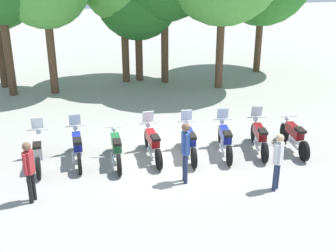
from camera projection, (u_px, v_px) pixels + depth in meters
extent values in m
plane|color=#9E9B93|center=(172.00, 158.00, 13.87)|extent=(80.00, 80.00, 0.00)
cylinder|color=black|center=(40.00, 146.00, 13.92)|extent=(0.10, 0.64, 0.64)
cylinder|color=black|center=(38.00, 168.00, 12.52)|extent=(0.10, 0.64, 0.64)
cube|color=silver|center=(39.00, 137.00, 13.79)|extent=(0.12, 0.36, 0.04)
cube|color=silver|center=(38.00, 146.00, 13.13)|extent=(0.26, 0.95, 0.30)
cube|color=silver|center=(39.00, 154.00, 13.19)|extent=(0.22, 0.40, 0.24)
cube|color=black|center=(37.00, 145.00, 12.70)|extent=(0.24, 0.44, 0.08)
cylinder|color=silver|center=(39.00, 138.00, 13.72)|extent=(0.05, 0.23, 0.64)
cylinder|color=silver|center=(38.00, 130.00, 13.52)|extent=(0.62, 0.04, 0.04)
sphere|color=silver|center=(38.00, 132.00, 13.68)|extent=(0.16, 0.16, 0.16)
cylinder|color=silver|center=(33.00, 161.00, 12.91)|extent=(0.07, 0.70, 0.07)
cube|color=silver|center=(37.00, 123.00, 13.49)|extent=(0.36, 0.13, 0.39)
cylinder|color=black|center=(77.00, 143.00, 14.20)|extent=(0.11, 0.64, 0.64)
cylinder|color=black|center=(80.00, 163.00, 12.80)|extent=(0.11, 0.64, 0.64)
cube|color=silver|center=(76.00, 133.00, 14.07)|extent=(0.12, 0.36, 0.04)
cube|color=navy|center=(77.00, 141.00, 13.42)|extent=(0.27, 0.95, 0.30)
cube|color=silver|center=(78.00, 150.00, 13.47)|extent=(0.22, 0.40, 0.24)
cube|color=black|center=(77.00, 141.00, 12.99)|extent=(0.25, 0.44, 0.08)
cylinder|color=silver|center=(76.00, 135.00, 14.00)|extent=(0.05, 0.23, 0.64)
cylinder|color=silver|center=(75.00, 126.00, 13.79)|extent=(0.62, 0.04, 0.04)
sphere|color=silver|center=(75.00, 128.00, 13.96)|extent=(0.16, 0.16, 0.16)
cylinder|color=silver|center=(73.00, 157.00, 13.19)|extent=(0.08, 0.70, 0.07)
cube|color=silver|center=(75.00, 120.00, 13.77)|extent=(0.36, 0.14, 0.39)
cylinder|color=black|center=(115.00, 144.00, 14.13)|extent=(0.12, 0.64, 0.64)
cylinder|color=black|center=(119.00, 165.00, 12.72)|extent=(0.12, 0.64, 0.64)
cube|color=silver|center=(114.00, 134.00, 14.00)|extent=(0.13, 0.36, 0.04)
cube|color=#1E6033|center=(116.00, 143.00, 13.34)|extent=(0.30, 0.96, 0.30)
cube|color=silver|center=(117.00, 151.00, 13.39)|extent=(0.24, 0.41, 0.24)
cube|color=black|center=(117.00, 142.00, 12.90)|extent=(0.26, 0.45, 0.08)
cylinder|color=silver|center=(114.00, 136.00, 13.93)|extent=(0.06, 0.23, 0.64)
cylinder|color=silver|center=(114.00, 127.00, 13.72)|extent=(0.62, 0.06, 0.04)
sphere|color=silver|center=(114.00, 129.00, 13.89)|extent=(0.17, 0.17, 0.16)
cylinder|color=silver|center=(112.00, 158.00, 13.11)|extent=(0.10, 0.70, 0.07)
cylinder|color=black|center=(148.00, 139.00, 14.44)|extent=(0.11, 0.64, 0.64)
cylinder|color=black|center=(159.00, 159.00, 13.05)|extent=(0.11, 0.64, 0.64)
cube|color=silver|center=(148.00, 130.00, 14.31)|extent=(0.13, 0.36, 0.04)
cube|color=red|center=(152.00, 138.00, 13.66)|extent=(0.28, 0.96, 0.30)
cube|color=silver|center=(153.00, 147.00, 13.71)|extent=(0.23, 0.40, 0.24)
cube|color=black|center=(155.00, 137.00, 13.23)|extent=(0.25, 0.45, 0.08)
cylinder|color=silver|center=(148.00, 132.00, 14.24)|extent=(0.05, 0.23, 0.64)
cylinder|color=silver|center=(149.00, 123.00, 14.04)|extent=(0.62, 0.05, 0.04)
sphere|color=silver|center=(148.00, 125.00, 14.20)|extent=(0.16, 0.16, 0.16)
cylinder|color=silver|center=(150.00, 153.00, 13.43)|extent=(0.09, 0.70, 0.07)
cube|color=silver|center=(148.00, 117.00, 14.02)|extent=(0.36, 0.14, 0.39)
cylinder|color=black|center=(186.00, 138.00, 14.57)|extent=(0.17, 0.65, 0.64)
cylinder|color=black|center=(194.00, 158.00, 13.14)|extent=(0.17, 0.65, 0.64)
cube|color=silver|center=(186.00, 128.00, 14.45)|extent=(0.16, 0.37, 0.04)
cube|color=navy|center=(189.00, 137.00, 13.77)|extent=(0.36, 0.97, 0.30)
cube|color=silver|center=(190.00, 145.00, 13.83)|extent=(0.26, 0.42, 0.24)
cube|color=black|center=(192.00, 136.00, 13.34)|extent=(0.29, 0.46, 0.08)
cylinder|color=silver|center=(186.00, 130.00, 14.37)|extent=(0.07, 0.23, 0.64)
cylinder|color=silver|center=(187.00, 122.00, 14.16)|extent=(0.62, 0.10, 0.04)
sphere|color=silver|center=(186.00, 123.00, 14.33)|extent=(0.18, 0.18, 0.16)
cylinder|color=silver|center=(186.00, 151.00, 13.56)|extent=(0.15, 0.70, 0.07)
cube|color=silver|center=(187.00, 115.00, 14.15)|extent=(0.37, 0.17, 0.39)
cylinder|color=black|center=(221.00, 136.00, 14.74)|extent=(0.22, 0.65, 0.64)
cylinder|color=black|center=(229.00, 155.00, 13.30)|extent=(0.22, 0.65, 0.64)
cube|color=silver|center=(221.00, 126.00, 14.61)|extent=(0.18, 0.38, 0.04)
cube|color=navy|center=(225.00, 134.00, 13.94)|extent=(0.43, 0.98, 0.30)
cube|color=silver|center=(225.00, 143.00, 13.99)|extent=(0.29, 0.43, 0.24)
cube|color=black|center=(228.00, 134.00, 13.49)|extent=(0.32, 0.48, 0.08)
cylinder|color=silver|center=(222.00, 128.00, 14.54)|extent=(0.09, 0.23, 0.64)
cylinder|color=silver|center=(223.00, 120.00, 14.33)|extent=(0.62, 0.15, 0.04)
sphere|color=silver|center=(222.00, 122.00, 14.49)|extent=(0.19, 0.19, 0.16)
cylinder|color=silver|center=(222.00, 148.00, 13.73)|extent=(0.20, 0.70, 0.07)
cube|color=silver|center=(223.00, 113.00, 14.31)|extent=(0.38, 0.20, 0.39)
cylinder|color=black|center=(254.00, 133.00, 14.92)|extent=(0.23, 0.65, 0.64)
cylinder|color=black|center=(265.00, 153.00, 13.49)|extent=(0.23, 0.65, 0.64)
cube|color=silver|center=(255.00, 124.00, 14.80)|extent=(0.19, 0.38, 0.04)
cube|color=maroon|center=(260.00, 132.00, 14.12)|extent=(0.45, 0.98, 0.30)
cube|color=silver|center=(259.00, 140.00, 14.18)|extent=(0.30, 0.44, 0.24)
cube|color=black|center=(263.00, 131.00, 13.68)|extent=(0.32, 0.48, 0.08)
cylinder|color=silver|center=(255.00, 126.00, 14.72)|extent=(0.10, 0.23, 0.64)
cylinder|color=silver|center=(257.00, 117.00, 14.52)|extent=(0.61, 0.16, 0.04)
sphere|color=silver|center=(256.00, 119.00, 14.68)|extent=(0.19, 0.19, 0.16)
cylinder|color=silver|center=(256.00, 146.00, 13.92)|extent=(0.21, 0.70, 0.07)
cube|color=silver|center=(257.00, 111.00, 14.50)|extent=(0.38, 0.20, 0.39)
cylinder|color=black|center=(285.00, 132.00, 15.01)|extent=(0.16, 0.65, 0.64)
cylinder|color=black|center=(304.00, 151.00, 13.59)|extent=(0.16, 0.65, 0.64)
cube|color=silver|center=(286.00, 123.00, 14.89)|extent=(0.15, 0.37, 0.04)
cube|color=maroon|center=(295.00, 131.00, 14.22)|extent=(0.35, 0.97, 0.30)
cube|color=silver|center=(294.00, 139.00, 14.27)|extent=(0.26, 0.42, 0.24)
cube|color=black|center=(300.00, 130.00, 13.78)|extent=(0.28, 0.46, 0.08)
cylinder|color=silver|center=(287.00, 125.00, 14.81)|extent=(0.07, 0.23, 0.64)
cylinder|color=silver|center=(289.00, 116.00, 14.60)|extent=(0.62, 0.09, 0.04)
sphere|color=silver|center=(287.00, 118.00, 14.77)|extent=(0.17, 0.17, 0.16)
cylinder|color=silver|center=(293.00, 145.00, 14.00)|extent=(0.14, 0.70, 0.07)
cylinder|color=#232D4C|center=(184.00, 167.00, 12.35)|extent=(0.12, 0.12, 0.87)
cylinder|color=#232D4C|center=(186.00, 169.00, 12.20)|extent=(0.12, 0.12, 0.87)
cube|color=#33519E|center=(186.00, 143.00, 11.99)|extent=(0.21, 0.23, 0.66)
cylinder|color=#33519E|center=(184.00, 140.00, 12.13)|extent=(0.08, 0.08, 0.62)
cylinder|color=#33519E|center=(187.00, 145.00, 11.84)|extent=(0.08, 0.08, 0.62)
sphere|color=brown|center=(186.00, 127.00, 11.81)|extent=(0.25, 0.25, 0.24)
cylinder|color=#232D4C|center=(275.00, 178.00, 11.82)|extent=(0.15, 0.15, 0.80)
cylinder|color=#232D4C|center=(277.00, 175.00, 11.95)|extent=(0.15, 0.15, 0.80)
cube|color=silver|center=(279.00, 153.00, 11.63)|extent=(0.30, 0.29, 0.60)
cylinder|color=silver|center=(276.00, 155.00, 11.50)|extent=(0.11, 0.11, 0.57)
cylinder|color=silver|center=(281.00, 151.00, 11.74)|extent=(0.11, 0.11, 0.57)
sphere|color=#DBAD89|center=(280.00, 138.00, 11.46)|extent=(0.31, 0.31, 0.22)
cylinder|color=black|center=(33.00, 186.00, 11.40)|extent=(0.15, 0.15, 0.82)
cylinder|color=black|center=(30.00, 189.00, 11.24)|extent=(0.15, 0.15, 0.82)
cube|color=#B22D33|center=(28.00, 163.00, 11.05)|extent=(0.28, 0.29, 0.62)
cylinder|color=#B22D33|center=(32.00, 159.00, 11.19)|extent=(0.11, 0.11, 0.58)
cylinder|color=#B22D33|center=(25.00, 165.00, 10.90)|extent=(0.11, 0.11, 0.58)
sphere|color=brown|center=(26.00, 147.00, 10.89)|extent=(0.30, 0.30, 0.22)
cylinder|color=brown|center=(0.00, 53.00, 20.55)|extent=(0.36, 0.36, 3.35)
cylinder|color=brown|center=(8.00, 53.00, 19.29)|extent=(0.36, 0.36, 3.83)
cylinder|color=brown|center=(52.00, 55.00, 19.62)|extent=(0.36, 0.36, 3.53)
cylinder|color=brown|center=(125.00, 47.00, 21.45)|extent=(0.36, 0.36, 3.44)
cylinder|color=brown|center=(139.00, 54.00, 21.82)|extent=(0.36, 0.36, 2.65)
cylinder|color=brown|center=(165.00, 45.00, 21.26)|extent=(0.36, 0.36, 3.71)
cylinder|color=brown|center=(220.00, 49.00, 20.40)|extent=(0.36, 0.36, 3.74)
cylinder|color=brown|center=(258.00, 42.00, 23.28)|extent=(0.36, 0.36, 3.22)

